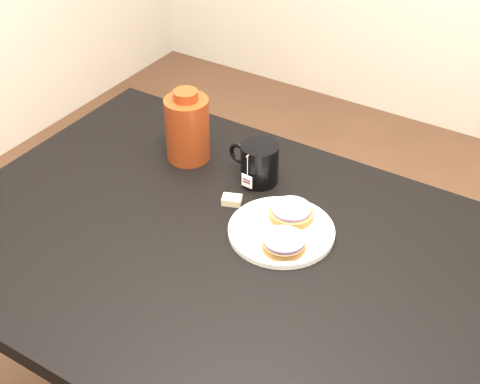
# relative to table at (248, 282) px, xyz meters

# --- Properties ---
(table) EXTENTS (1.40, 0.90, 0.75)m
(table) POSITION_rel_table_xyz_m (0.00, 0.00, 0.00)
(table) COLOR black
(table) RESTS_ON ground_plane
(plate) EXTENTS (0.24, 0.24, 0.02)m
(plate) POSITION_rel_table_xyz_m (0.03, 0.10, 0.09)
(plate) COLOR white
(plate) RESTS_ON table
(bagel_back) EXTENTS (0.12, 0.12, 0.03)m
(bagel_back) POSITION_rel_table_xyz_m (0.02, 0.15, 0.11)
(bagel_back) COLOR brown
(bagel_back) RESTS_ON plate
(bagel_front) EXTENTS (0.10, 0.10, 0.03)m
(bagel_front) POSITION_rel_table_xyz_m (0.06, 0.05, 0.11)
(bagel_front) COLOR brown
(bagel_front) RESTS_ON plate
(mug) EXTENTS (0.14, 0.10, 0.10)m
(mug) POSITION_rel_table_xyz_m (-0.12, 0.24, 0.14)
(mug) COLOR black
(mug) RESTS_ON table
(teabag_pouch) EXTENTS (0.05, 0.05, 0.02)m
(teabag_pouch) POSITION_rel_table_xyz_m (-0.13, 0.13, 0.09)
(teabag_pouch) COLOR #C6B793
(teabag_pouch) RESTS_ON table
(bagel_package) EXTENTS (0.13, 0.13, 0.19)m
(bagel_package) POSITION_rel_table_xyz_m (-0.33, 0.24, 0.17)
(bagel_package) COLOR #581B0B
(bagel_package) RESTS_ON table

